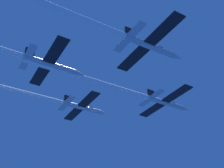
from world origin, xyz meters
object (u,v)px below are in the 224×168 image
at_px(jet_slot, 6,51).
at_px(jet_left_wing, 45,98).
at_px(jet_lead, 124,90).
at_px(jet_right_wing, 101,26).

bearing_deg(jet_slot, jet_left_wing, 140.50).
height_order(jet_lead, jet_left_wing, jet_left_wing).
relative_size(jet_left_wing, jet_right_wing, 1.00).
relative_size(jet_lead, jet_left_wing, 1.10).
bearing_deg(jet_lead, jet_left_wing, -136.35).
bearing_deg(jet_right_wing, jet_lead, 136.85).
height_order(jet_lead, jet_slot, jet_slot).
distance_m(jet_lead, jet_slot, 29.01).
bearing_deg(jet_slot, jet_right_wing, 40.40).
xyz_separation_m(jet_lead, jet_left_wing, (-16.05, -15.32, 1.27)).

